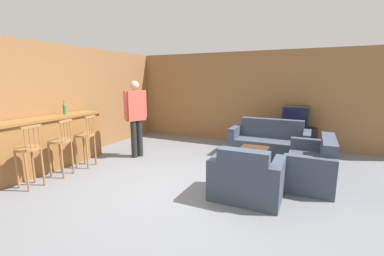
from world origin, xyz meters
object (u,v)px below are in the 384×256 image
object	(u,v)px
bar_chair_far	(85,139)
bar_chair_near	(29,154)
couch_far	(269,143)
book_on_table	(247,150)
tv	(296,117)
coffee_table	(252,153)
bar_chair_mid	(61,145)
loveseat_right	(312,165)
bottle	(65,108)
tv_unit	(294,139)
armchair_near	(246,179)
person_by_window	(136,114)

from	to	relation	value
bar_chair_far	bar_chair_near	bearing A→B (deg)	-89.99
couch_far	book_on_table	xyz separation A→B (m)	(-0.23, -1.31, 0.12)
couch_far	tv	world-z (taller)	tv
bar_chair_near	coffee_table	distance (m)	4.07
bar_chair_mid	loveseat_right	world-z (taller)	bar_chair_mid
bar_chair_far	bottle	distance (m)	0.89
bar_chair_near	bar_chair_mid	size ratio (longest dim) A/B	1.00
bar_chair_near	bar_chair_mid	xyz separation A→B (m)	(-0.00, 0.61, 0.00)
bar_chair_far	tv_unit	size ratio (longest dim) A/B	1.02
loveseat_right	coffee_table	world-z (taller)	loveseat_right
bar_chair_far	loveseat_right	distance (m)	4.50
loveseat_right	book_on_table	xyz separation A→B (m)	(-1.19, 0.03, 0.13)
loveseat_right	tv	size ratio (longest dim) A/B	2.39
armchair_near	tv	distance (m)	3.34
bar_chair_near	tv	distance (m)	5.89
coffee_table	book_on_table	bearing A→B (deg)	-130.85
bar_chair_far	person_by_window	size ratio (longest dim) A/B	0.61
coffee_table	person_by_window	size ratio (longest dim) A/B	0.50
bar_chair_mid	armchair_near	world-z (taller)	bar_chair_mid
bar_chair_near	person_by_window	world-z (taller)	person_by_window
armchair_near	tv	size ratio (longest dim) A/B	1.67
bar_chair_mid	coffee_table	world-z (taller)	bar_chair_mid
bar_chair_far	tv	world-z (taller)	tv
couch_far	book_on_table	bearing A→B (deg)	-99.90
bar_chair_near	armchair_near	xyz separation A→B (m)	(3.43, 1.15, -0.29)
armchair_near	loveseat_right	distance (m)	1.49
couch_far	armchair_near	xyz separation A→B (m)	(0.05, -2.52, 0.00)
coffee_table	bottle	world-z (taller)	bottle
bar_chair_near	book_on_table	world-z (taller)	bar_chair_near
bar_chair_far	couch_far	xyz separation A→B (m)	(3.39, 2.48, -0.29)
couch_far	person_by_window	world-z (taller)	person_by_window
bar_chair_mid	bottle	world-z (taller)	bottle
tv_unit	book_on_table	world-z (taller)	tv_unit
bar_chair_mid	tv_unit	bearing A→B (deg)	44.26
tv_unit	book_on_table	bearing A→B (deg)	-109.92
couch_far	bottle	size ratio (longest dim) A/B	6.21
armchair_near	coffee_table	bearing A→B (deg)	98.74
coffee_table	bar_chair_near	bearing A→B (deg)	-142.82
bar_chair_far	tv_unit	world-z (taller)	bar_chair_far
bar_chair_far	tv	size ratio (longest dim) A/B	1.73
bar_chair_mid	bar_chair_far	xyz separation A→B (m)	(0.00, 0.59, 0.00)
bar_chair_far	tv	bearing A→B (deg)	39.47
bar_chair_near	book_on_table	size ratio (longest dim) A/B	4.48
bar_chair_near	tv_unit	size ratio (longest dim) A/B	1.02
bar_chair_far	book_on_table	bearing A→B (deg)	20.28
loveseat_right	coffee_table	bearing A→B (deg)	173.83
book_on_table	bar_chair_mid	bearing A→B (deg)	-150.97
tv	book_on_table	size ratio (longest dim) A/B	2.59
coffee_table	tv	size ratio (longest dim) A/B	1.43
bar_chair_mid	loveseat_right	xyz separation A→B (m)	(4.35, 1.72, -0.29)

